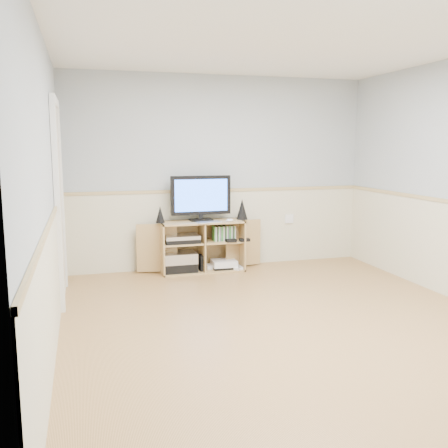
{
  "coord_description": "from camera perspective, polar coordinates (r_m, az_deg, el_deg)",
  "views": [
    {
      "loc": [
        -1.73,
        -4.09,
        1.61
      ],
      "look_at": [
        -0.23,
        1.2,
        0.74
      ],
      "focal_mm": 40.0,
      "sensor_mm": 36.0,
      "label": 1
    }
  ],
  "objects": [
    {
      "name": "mouse",
      "position": [
        6.3,
        0.65,
        0.43
      ],
      "size": [
        0.1,
        0.07,
        0.04
      ],
      "primitive_type": "ellipsoid",
      "rotation": [
        0.0,
        0.0,
        0.1
      ],
      "color": "white",
      "rests_on": "media_cabinet"
    },
    {
      "name": "game_cases",
      "position": [
        6.43,
        -0.02,
        -1.05
      ],
      "size": [
        0.28,
        0.13,
        0.19
      ],
      "primitive_type": "cube",
      "color": "#3F8C3F",
      "rests_on": "media_cabinet"
    },
    {
      "name": "room",
      "position": [
        4.55,
        5.8,
        4.01
      ],
      "size": [
        4.04,
        4.54,
        2.54
      ],
      "color": "tan",
      "rests_on": "ground"
    },
    {
      "name": "game_consoles",
      "position": [
        6.52,
        -0.13,
        -4.64
      ],
      "size": [
        0.45,
        0.3,
        0.11
      ],
      "color": "white",
      "rests_on": "media_cabinet"
    },
    {
      "name": "monitor",
      "position": [
        6.36,
        -2.66,
        3.16
      ],
      "size": [
        0.77,
        0.18,
        0.58
      ],
      "color": "black",
      "rests_on": "media_cabinet"
    },
    {
      "name": "keyboard",
      "position": [
        6.23,
        -1.77,
        0.21
      ],
      "size": [
        0.33,
        0.19,
        0.01
      ],
      "primitive_type": "cube",
      "rotation": [
        0.0,
        0.0,
        0.22
      ],
      "color": "silver",
      "rests_on": "media_cabinet"
    },
    {
      "name": "speaker_right",
      "position": [
        6.5,
        2.08,
        1.71
      ],
      "size": [
        0.14,
        0.14,
        0.27
      ],
      "primitive_type": "cone",
      "color": "black",
      "rests_on": "media_cabinet"
    },
    {
      "name": "speaker_left",
      "position": [
        6.26,
        -7.31,
        1.08
      ],
      "size": [
        0.11,
        0.11,
        0.21
      ],
      "primitive_type": "cone",
      "color": "black",
      "rests_on": "media_cabinet"
    },
    {
      "name": "wall_outlet",
      "position": [
        6.96,
        7.44,
        0.6
      ],
      "size": [
        0.12,
        0.03,
        0.12
      ],
      "primitive_type": "cube",
      "color": "white",
      "rests_on": "wall_back"
    },
    {
      "name": "av_components",
      "position": [
        6.37,
        -5.04,
        -3.62
      ],
      "size": [
        0.52,
        0.32,
        0.47
      ],
      "color": "black",
      "rests_on": "media_cabinet"
    },
    {
      "name": "media_cabinet",
      "position": [
        6.46,
        -2.63,
        -2.41
      ],
      "size": [
        1.65,
        0.4,
        0.65
      ],
      "color": "tan",
      "rests_on": "floor"
    }
  ]
}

